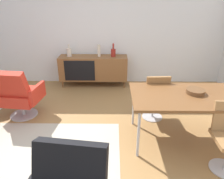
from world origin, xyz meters
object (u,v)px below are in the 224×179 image
Objects in this scene: sideboard at (93,68)px; lounge_chair_red at (18,93)px; vase_ceramic_small at (113,52)px; dining_chair_back_left at (155,95)px; vase_sculptural_dark at (69,52)px; wooden_bowl_on_table at (195,91)px; dining_table at (188,98)px; vase_cobalt at (99,51)px.

lounge_chair_red is at bearing -127.25° from sideboard.
dining_chair_back_left is at bearing -65.45° from vase_ceramic_small.
dining_chair_back_left is 0.90× the size of lounge_chair_red.
dining_chair_back_left is (0.72, -1.57, -0.35)m from vase_ceramic_small.
vase_sculptural_dark is 1.07× the size of wooden_bowl_on_table.
wooden_bowl_on_table is (0.11, 0.05, 0.07)m from dining_table.
lounge_chair_red is at bearing 179.06° from dining_chair_back_left.
vase_cobalt is at bearing 123.74° from dining_chair_back_left.
wooden_bowl_on_table is (1.65, -2.08, 0.33)m from sideboard.
vase_cobalt is at bearing 123.25° from dining_table.
dining_table is (2.09, -2.13, -0.13)m from vase_sculptural_dark.
dining_chair_back_left reaches higher than wooden_bowl_on_table.
vase_ceramic_small is 1.16× the size of wooden_bowl_on_table.
vase_cobalt is at bearing 49.54° from lounge_chair_red.
sideboard is 1.92m from lounge_chair_red.
vase_ceramic_small reaches higher than sideboard.
sideboard is at bearing -0.19° from vase_sculptural_dark.
vase_ceramic_small is at bearing 0.00° from vase_sculptural_dark.
vase_sculptural_dark reaches higher than dining_table.
vase_cobalt is 2.55m from dining_table.
lounge_chair_red reaches higher than wooden_bowl_on_table.
vase_cobalt reaches higher than dining_table.
vase_cobalt is 0.33× the size of dining_chair_back_left.
vase_ceramic_small is 1.76m from dining_chair_back_left.
vase_cobalt is 0.92× the size of vase_ceramic_small.
sideboard is 2.67m from wooden_bowl_on_table.
wooden_bowl_on_table is at bearing -10.99° from lounge_chair_red.
dining_table is at bearing -63.45° from vase_ceramic_small.
wooden_bowl_on_table is 0.27× the size of lounge_chair_red.
dining_table is 1.87× the size of dining_chair_back_left.
lounge_chair_red is (-1.64, -1.53, -0.35)m from vase_ceramic_small.
dining_table is at bearing -154.40° from wooden_bowl_on_table.
vase_sculptural_dark is 3.03m from wooden_bowl_on_table.
dining_chair_back_left is at bearing -56.26° from vase_cobalt.
wooden_bowl_on_table is (2.20, -2.08, -0.05)m from vase_sculptural_dark.
vase_sculptural_dark is 0.30× the size of lounge_chair_red.
vase_sculptural_dark is 1.03m from vase_ceramic_small.
vase_ceramic_small reaches higher than vase_cobalt.
wooden_bowl_on_table is 0.74m from dining_chair_back_left.
dining_table is 2.78m from lounge_chair_red.
lounge_chair_red reaches higher than dining_table.
vase_cobalt reaches higher than wooden_bowl_on_table.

